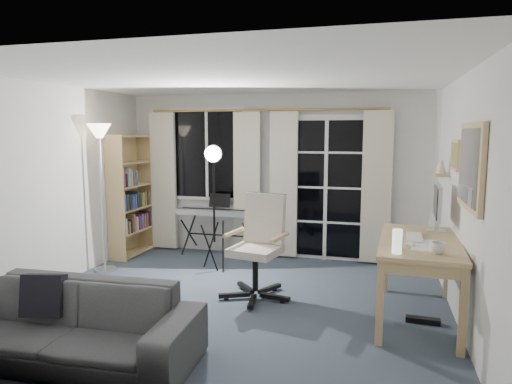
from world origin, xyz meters
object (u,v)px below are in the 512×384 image
at_px(office_chair, 261,236).
at_px(mug, 437,247).
at_px(keyboard_piano, 218,213).
at_px(monitor, 437,203).
at_px(studio_light, 213,168).
at_px(sofa, 68,311).
at_px(torchiere_lamp, 100,153).
at_px(desk, 419,250).
at_px(bookshelf, 129,198).

distance_m(office_chair, mug, 1.93).
xyz_separation_m(keyboard_piano, monitor, (2.87, -1.19, 0.44)).
xyz_separation_m(keyboard_piano, office_chair, (1.01, -1.39, 0.02)).
bearing_deg(office_chair, keyboard_piano, 136.97).
xyz_separation_m(studio_light, sofa, (-0.31, -2.55, -0.96)).
xyz_separation_m(torchiere_lamp, desk, (3.89, -0.58, -0.87)).
height_order(bookshelf, mug, bookshelf).
distance_m(desk, monitor, 0.63).
xyz_separation_m(torchiere_lamp, keyboard_piano, (1.22, 1.07, -0.91)).
bearing_deg(desk, monitor, 69.20).
bearing_deg(torchiere_lamp, studio_light, 14.46).
bearing_deg(studio_light, monitor, -28.12).
bearing_deg(keyboard_piano, bookshelf, -170.67).
relative_size(torchiere_lamp, office_chair, 1.69).
distance_m(mug, sofa, 3.12).
relative_size(office_chair, monitor, 2.00).
xyz_separation_m(office_chair, mug, (1.77, -0.75, 0.19)).
distance_m(keyboard_piano, sofa, 3.26).
bearing_deg(studio_light, office_chair, -58.10).
distance_m(bookshelf, torchiere_lamp, 1.10).
distance_m(office_chair, sofa, 2.18).
bearing_deg(bookshelf, sofa, -66.64).
bearing_deg(torchiere_lamp, desk, -8.43).
distance_m(studio_light, sofa, 2.74).
bearing_deg(desk, office_chair, 174.13).
height_order(monitor, mug, monitor).
bearing_deg(keyboard_piano, monitor, -23.24).
distance_m(keyboard_piano, mug, 3.51).
xyz_separation_m(monitor, sofa, (-2.98, -2.05, -0.69)).
bearing_deg(studio_light, keyboard_piano, 88.27).
relative_size(desk, mug, 11.64).
bearing_deg(mug, monitor, 84.22).
xyz_separation_m(keyboard_piano, sofa, (-0.11, -3.25, -0.25)).
xyz_separation_m(bookshelf, desk, (4.00, -1.41, -0.16)).
xyz_separation_m(office_chair, desk, (1.67, -0.25, 0.02)).
relative_size(bookshelf, sofa, 0.85).
bearing_deg(bookshelf, office_chair, -24.92).
relative_size(office_chair, mug, 8.80).
height_order(desk, mug, mug).
bearing_deg(keyboard_piano, studio_light, -74.75).
height_order(bookshelf, torchiere_lamp, torchiere_lamp).
relative_size(torchiere_lamp, studio_light, 1.14).
relative_size(torchiere_lamp, mug, 14.89).
height_order(torchiere_lamp, mug, torchiere_lamp).
xyz_separation_m(keyboard_piano, desk, (2.68, -1.64, 0.04)).
bearing_deg(sofa, keyboard_piano, 85.84).
distance_m(desk, mug, 0.54).
height_order(office_chair, monitor, monitor).
bearing_deg(sofa, torchiere_lamp, 114.70).
xyz_separation_m(torchiere_lamp, studio_light, (1.42, 0.37, -0.19)).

